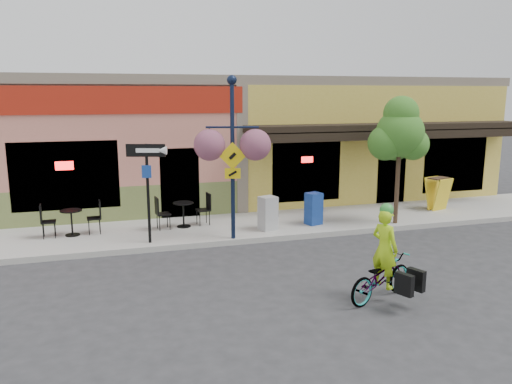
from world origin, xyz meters
TOP-DOWN VIEW (x-y plane):
  - ground at (0.00, 0.00)m, footprint 90.00×90.00m
  - sidewalk at (0.00, 2.00)m, footprint 24.00×3.00m
  - curb at (0.00, 0.55)m, footprint 24.00×0.12m
  - building at (0.00, 7.50)m, footprint 18.20×8.20m
  - bicycle at (-0.14, -3.72)m, footprint 1.82×1.20m
  - cyclist_rider at (-0.09, -3.72)m, footprint 0.56×0.66m
  - lamp_post at (-2.00, 0.65)m, footprint 1.45×0.86m
  - one_way_sign at (-4.15, 0.88)m, footprint 1.00×0.49m
  - cafe_set_left at (-6.12, 2.15)m, footprint 1.58×0.86m
  - cafe_set_right at (-3.09, 2.18)m, footprint 1.66×0.99m
  - newspaper_box_blue at (0.62, 1.40)m, footprint 0.52×0.48m
  - newspaper_box_grey at (-0.85, 1.20)m, footprint 0.54×0.52m
  - street_tree at (3.01, 0.83)m, footprint 1.56×1.56m
  - sandwich_board at (5.35, 1.79)m, footprint 0.75×0.63m

SIDE VIEW (x-z plane):
  - ground at x=0.00m, z-range 0.00..0.00m
  - sidewalk at x=0.00m, z-range 0.00..0.15m
  - curb at x=0.00m, z-range 0.00..0.15m
  - bicycle at x=-0.14m, z-range 0.00..0.90m
  - cafe_set_left at x=-6.12m, z-range 0.15..1.07m
  - newspaper_box_blue at x=0.62m, z-range 0.15..1.09m
  - cafe_set_right at x=-3.09m, z-range 0.15..1.09m
  - newspaper_box_grey at x=-0.85m, z-range 0.15..1.10m
  - sandwich_board at x=5.35m, z-range 0.15..1.23m
  - cyclist_rider at x=-0.09m, z-range 0.00..1.55m
  - one_way_sign at x=-4.15m, z-range 0.15..2.71m
  - street_tree at x=3.01m, z-range 0.15..3.92m
  - building at x=0.00m, z-range 0.00..4.50m
  - lamp_post at x=-2.00m, z-range 0.15..4.40m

